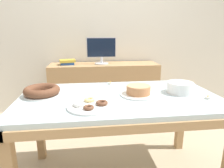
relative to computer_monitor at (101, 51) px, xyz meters
name	(u,v)px	position (x,y,z in m)	size (l,w,h in m)	color
wall_back	(102,27)	(0.04, 0.30, 0.32)	(8.00, 0.10, 2.60)	silver
dining_table	(119,107)	(0.04, -1.39, -0.31)	(1.58, 0.88, 0.76)	silver
sideboard	(104,90)	(0.04, 0.00, -0.58)	(1.57, 0.44, 0.79)	tan
computer_monitor	(101,51)	(0.00, 0.00, 0.00)	(0.42, 0.20, 0.38)	silver
book_stack	(67,62)	(-0.48, 0.00, -0.15)	(0.24, 0.19, 0.07)	#23478C
cake_chocolate_round	(138,91)	(0.19, -1.40, -0.18)	(0.29, 0.29, 0.08)	white
cake_golden_bundt	(42,91)	(-0.57, -1.32, -0.18)	(0.28, 0.28, 0.07)	white
pastry_platter	(90,105)	(-0.19, -1.61, -0.20)	(0.31, 0.31, 0.04)	white
plate_stack	(180,88)	(0.54, -1.38, -0.17)	(0.21, 0.21, 0.09)	white
tealight_right_edge	(208,98)	(0.68, -1.55, -0.20)	(0.04, 0.04, 0.04)	silver
tealight_near_front	(110,83)	(0.01, -1.04, -0.20)	(0.04, 0.04, 0.04)	silver
tealight_left_edge	(183,83)	(0.70, -1.12, -0.20)	(0.04, 0.04, 0.04)	silver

